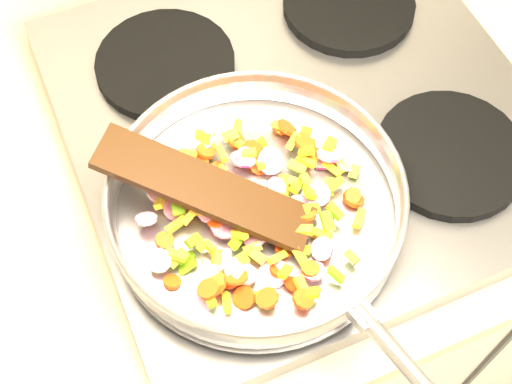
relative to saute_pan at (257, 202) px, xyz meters
name	(u,v)px	position (x,y,z in m)	size (l,w,h in m)	color
cooktop	(301,120)	(0.12, 0.13, -0.07)	(0.60, 0.60, 0.04)	#939399
grate_fl	(245,232)	(-0.02, -0.01, -0.04)	(0.19, 0.19, 0.02)	black
grate_fr	(450,154)	(0.26, -0.01, -0.04)	(0.19, 0.19, 0.02)	black
grate_bl	(165,64)	(-0.02, 0.27, -0.04)	(0.19, 0.19, 0.02)	black
grate_br	(349,5)	(0.26, 0.27, -0.04)	(0.19, 0.19, 0.02)	black
saute_pan	(257,202)	(0.00, 0.00, 0.00)	(0.38, 0.54, 0.06)	#9E9EA5
vegetable_heap	(253,207)	(0.00, 0.00, -0.01)	(0.29, 0.27, 0.05)	yellow
wooden_spatula	(205,189)	(-0.05, 0.03, 0.02)	(0.26, 0.06, 0.01)	black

